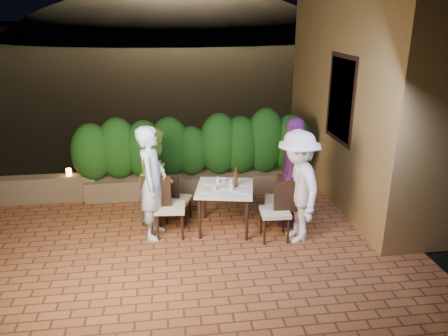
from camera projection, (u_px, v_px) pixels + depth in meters
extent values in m
plane|color=black|center=(192.00, 253.00, 6.66)|extent=(400.00, 400.00, 0.00)
cube|color=brown|center=(190.00, 240.00, 7.14)|extent=(7.00, 6.00, 0.15)
cube|color=olive|center=(374.00, 66.00, 8.13)|extent=(1.60, 5.00, 5.00)
cube|color=black|center=(342.00, 99.00, 7.74)|extent=(0.08, 1.00, 1.40)
cube|color=black|center=(342.00, 99.00, 7.74)|extent=(0.06, 1.15, 1.55)
cube|color=brown|center=(194.00, 184.00, 8.75)|extent=(4.20, 0.55, 0.40)
cube|color=brown|center=(38.00, 189.00, 8.35)|extent=(2.20, 0.30, 0.50)
ellipsoid|color=black|center=(179.00, 66.00, 64.23)|extent=(52.00, 40.00, 22.00)
cylinder|color=white|center=(207.00, 191.00, 6.96)|extent=(0.23, 0.23, 0.01)
cylinder|color=white|center=(211.00, 182.00, 7.33)|extent=(0.24, 0.24, 0.01)
cylinder|color=white|center=(244.00, 192.00, 6.93)|extent=(0.20, 0.20, 0.01)
cylinder|color=white|center=(241.00, 183.00, 7.29)|extent=(0.20, 0.20, 0.01)
cylinder|color=white|center=(224.00, 187.00, 7.14)|extent=(0.23, 0.23, 0.01)
cylinder|color=white|center=(225.00, 195.00, 6.80)|extent=(0.24, 0.24, 0.01)
cylinder|color=silver|center=(215.00, 188.00, 6.98)|extent=(0.06, 0.06, 0.10)
cylinder|color=silver|center=(218.00, 180.00, 7.28)|extent=(0.06, 0.06, 0.11)
cylinder|color=silver|center=(231.00, 187.00, 6.99)|extent=(0.07, 0.07, 0.12)
cylinder|color=silver|center=(231.00, 182.00, 7.22)|extent=(0.06, 0.06, 0.10)
imported|color=white|center=(222.00, 180.00, 7.39)|extent=(0.20, 0.20, 0.04)
imported|color=#C6E7FF|center=(152.00, 183.00, 6.86)|extent=(0.56, 0.74, 1.84)
imported|color=#99CD40|center=(157.00, 175.00, 7.46)|extent=(0.79, 0.92, 1.65)
imported|color=white|center=(297.00, 187.00, 6.76)|extent=(0.80, 1.23, 1.80)
imported|color=#6A2673|center=(294.00, 172.00, 7.28)|extent=(0.88, 1.19, 1.88)
cylinder|color=orange|center=(69.00, 172.00, 8.32)|extent=(0.10, 0.10, 0.14)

